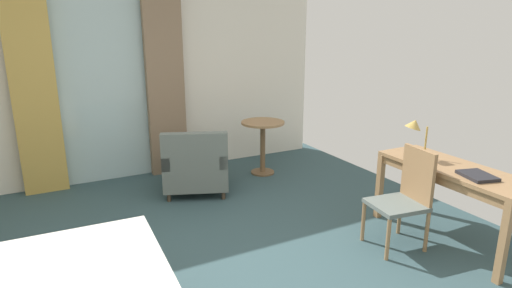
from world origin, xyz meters
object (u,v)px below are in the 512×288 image
object	(u,v)px
writing_desk	(454,176)
armchair_by_window	(196,166)
round_cafe_table	(263,136)
desk_chair	(405,195)
desk_lamp	(416,129)
closed_book	(477,176)

from	to	relation	value
writing_desk	armchair_by_window	size ratio (longest dim) A/B	1.43
armchair_by_window	round_cafe_table	distance (m)	1.09
desk_chair	desk_lamp	xyz separation A→B (m)	(0.34, 0.25, 0.53)
writing_desk	armchair_by_window	distance (m)	2.86
desk_lamp	armchair_by_window	xyz separation A→B (m)	(-1.58, 1.89, -0.70)
writing_desk	closed_book	distance (m)	0.30
writing_desk	desk_lamp	bearing A→B (deg)	107.85
desk_lamp	closed_book	size ratio (longest dim) A/B	1.43
closed_book	round_cafe_table	bearing A→B (deg)	117.43
closed_book	armchair_by_window	size ratio (longest dim) A/B	0.29
writing_desk	armchair_by_window	xyz separation A→B (m)	(-1.70, 2.28, -0.32)
closed_book	desk_chair	bearing A→B (deg)	148.87
writing_desk	desk_lamp	distance (m)	0.56
desk_chair	round_cafe_table	world-z (taller)	desk_chair
writing_desk	desk_lamp	xyz separation A→B (m)	(-0.12, 0.39, 0.38)
desk_chair	armchair_by_window	size ratio (longest dim) A/B	0.92
armchair_by_window	round_cafe_table	size ratio (longest dim) A/B	1.36
desk_chair	desk_lamp	distance (m)	0.67
round_cafe_table	desk_chair	bearing A→B (deg)	-85.33
desk_chair	closed_book	xyz separation A→B (m)	(0.39, -0.41, 0.25)
desk_lamp	armchair_by_window	size ratio (longest dim) A/B	0.41
closed_book	armchair_by_window	distance (m)	3.06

